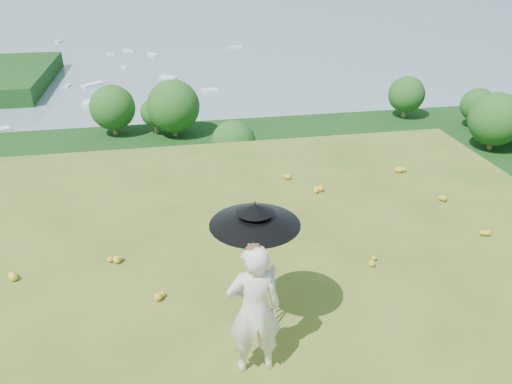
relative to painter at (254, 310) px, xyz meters
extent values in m
plane|color=#445F1B|center=(-0.17, 0.89, -0.91)|extent=(14.00, 14.00, 0.00)
cube|color=#0E340F|center=(-0.17, 35.89, -29.91)|extent=(140.00, 56.00, 22.00)
cube|color=#6A5F55|center=(-0.17, 75.89, -36.91)|extent=(170.00, 28.00, 8.00)
plane|color=slate|center=(-0.17, 240.89, -34.91)|extent=(700.00, 700.00, 0.00)
imported|color=beige|center=(0.00, 0.00, 0.00)|extent=(0.67, 0.44, 1.81)
camera|label=1|loc=(-0.82, -4.57, 3.89)|focal=35.00mm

